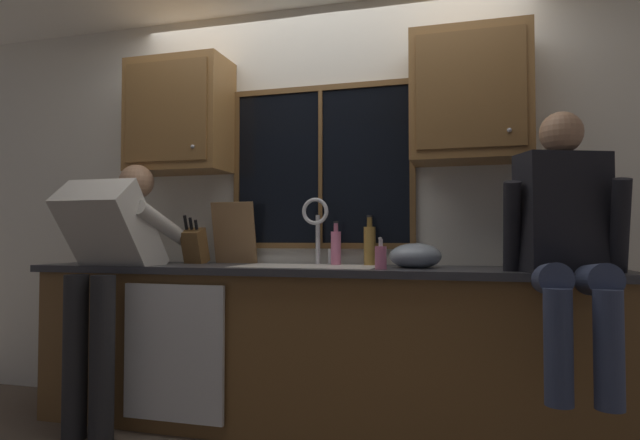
{
  "coord_description": "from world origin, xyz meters",
  "views": [
    {
      "loc": [
        0.87,
        -3.21,
        1.08
      ],
      "look_at": [
        0.05,
        -0.3,
        1.18
      ],
      "focal_mm": 30.07,
      "sensor_mm": 36.0,
      "label": 1
    }
  ],
  "objects_px": {
    "mixing_bowl": "(415,256)",
    "bottle_tall_clear": "(336,247)",
    "person_standing": "(109,261)",
    "cutting_board": "(234,233)",
    "soap_dispenser": "(381,257)",
    "person_sitting_on_counter": "(566,233)",
    "knife_block": "(195,246)",
    "bottle_green_glass": "(370,245)"
  },
  "relations": [
    {
      "from": "knife_block",
      "to": "bottle_tall_clear",
      "type": "height_order",
      "value": "knife_block"
    },
    {
      "from": "bottle_tall_clear",
      "to": "person_standing",
      "type": "bearing_deg",
      "value": -158.32
    },
    {
      "from": "person_standing",
      "to": "bottle_tall_clear",
      "type": "xyz_separation_m",
      "value": [
        1.21,
        0.48,
        0.08
      ]
    },
    {
      "from": "knife_block",
      "to": "mixing_bowl",
      "type": "xyz_separation_m",
      "value": [
        1.38,
        -0.1,
        -0.05
      ]
    },
    {
      "from": "person_sitting_on_counter",
      "to": "soap_dispenser",
      "type": "relative_size",
      "value": 7.65
    },
    {
      "from": "bottle_tall_clear",
      "to": "knife_block",
      "type": "bearing_deg",
      "value": -176.06
    },
    {
      "from": "bottle_green_glass",
      "to": "soap_dispenser",
      "type": "bearing_deg",
      "value": -71.63
    },
    {
      "from": "person_standing",
      "to": "bottle_tall_clear",
      "type": "height_order",
      "value": "person_standing"
    },
    {
      "from": "knife_block",
      "to": "cutting_board",
      "type": "height_order",
      "value": "cutting_board"
    },
    {
      "from": "person_sitting_on_counter",
      "to": "person_standing",
      "type": "bearing_deg",
      "value": -179.29
    },
    {
      "from": "knife_block",
      "to": "bottle_green_glass",
      "type": "relative_size",
      "value": 1.09
    },
    {
      "from": "person_standing",
      "to": "mixing_bowl",
      "type": "bearing_deg",
      "value": 10.51
    },
    {
      "from": "soap_dispenser",
      "to": "bottle_tall_clear",
      "type": "relative_size",
      "value": 0.63
    },
    {
      "from": "mixing_bowl",
      "to": "bottle_green_glass",
      "type": "xyz_separation_m",
      "value": [
        -0.28,
        0.19,
        0.06
      ]
    },
    {
      "from": "bottle_green_glass",
      "to": "knife_block",
      "type": "bearing_deg",
      "value": -175.56
    },
    {
      "from": "bottle_green_glass",
      "to": "person_sitting_on_counter",
      "type": "bearing_deg",
      "value": -25.57
    },
    {
      "from": "person_sitting_on_counter",
      "to": "mixing_bowl",
      "type": "relative_size",
      "value": 4.52
    },
    {
      "from": "cutting_board",
      "to": "soap_dispenser",
      "type": "xyz_separation_m",
      "value": [
        1.0,
        -0.39,
        -0.13
      ]
    },
    {
      "from": "cutting_board",
      "to": "person_sitting_on_counter",
      "type": "bearing_deg",
      "value": -14.42
    },
    {
      "from": "person_standing",
      "to": "cutting_board",
      "type": "bearing_deg",
      "value": 43.47
    },
    {
      "from": "person_sitting_on_counter",
      "to": "bottle_tall_clear",
      "type": "xyz_separation_m",
      "value": [
        -1.19,
        0.45,
        -0.08
      ]
    },
    {
      "from": "cutting_board",
      "to": "soap_dispenser",
      "type": "relative_size",
      "value": 2.4
    },
    {
      "from": "knife_block",
      "to": "soap_dispenser",
      "type": "xyz_separation_m",
      "value": [
        1.23,
        -0.3,
        -0.05
      ]
    },
    {
      "from": "knife_block",
      "to": "person_sitting_on_counter",
      "type": "bearing_deg",
      "value": -10.55
    },
    {
      "from": "cutting_board",
      "to": "bottle_green_glass",
      "type": "bearing_deg",
      "value": -0.3
    },
    {
      "from": "mixing_bowl",
      "to": "bottle_green_glass",
      "type": "bearing_deg",
      "value": 146.2
    },
    {
      "from": "person_standing",
      "to": "bottle_tall_clear",
      "type": "bearing_deg",
      "value": 21.68
    },
    {
      "from": "person_standing",
      "to": "soap_dispenser",
      "type": "distance_m",
      "value": 1.54
    },
    {
      "from": "mixing_bowl",
      "to": "bottle_tall_clear",
      "type": "xyz_separation_m",
      "value": [
        -0.48,
        0.17,
        0.04
      ]
    },
    {
      "from": "person_sitting_on_counter",
      "to": "bottle_tall_clear",
      "type": "bearing_deg",
      "value": 159.25
    },
    {
      "from": "person_standing",
      "to": "mixing_bowl",
      "type": "relative_size",
      "value": 5.5
    },
    {
      "from": "knife_block",
      "to": "person_standing",
      "type": "bearing_deg",
      "value": -126.62
    },
    {
      "from": "mixing_bowl",
      "to": "bottle_tall_clear",
      "type": "relative_size",
      "value": 1.07
    },
    {
      "from": "person_standing",
      "to": "bottle_tall_clear",
      "type": "relative_size",
      "value": 5.89
    },
    {
      "from": "knife_block",
      "to": "cutting_board",
      "type": "bearing_deg",
      "value": 21.74
    },
    {
      "from": "person_standing",
      "to": "cutting_board",
      "type": "xyz_separation_m",
      "value": [
        0.54,
        0.51,
        0.16
      ]
    },
    {
      "from": "person_standing",
      "to": "soap_dispenser",
      "type": "xyz_separation_m",
      "value": [
        1.54,
        0.12,
        0.03
      ]
    },
    {
      "from": "bottle_green_glass",
      "to": "bottle_tall_clear",
      "type": "xyz_separation_m",
      "value": [
        -0.2,
        -0.02,
        -0.01
      ]
    },
    {
      "from": "soap_dispenser",
      "to": "bottle_tall_clear",
      "type": "distance_m",
      "value": 0.49
    },
    {
      "from": "person_standing",
      "to": "bottle_green_glass",
      "type": "distance_m",
      "value": 1.5
    },
    {
      "from": "person_sitting_on_counter",
      "to": "knife_block",
      "type": "xyz_separation_m",
      "value": [
        -2.09,
        0.39,
        -0.08
      ]
    },
    {
      "from": "cutting_board",
      "to": "bottle_tall_clear",
      "type": "xyz_separation_m",
      "value": [
        0.67,
        -0.03,
        -0.09
      ]
    }
  ]
}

